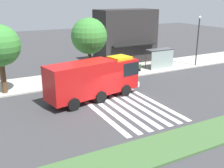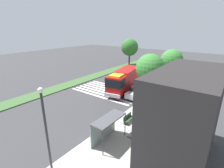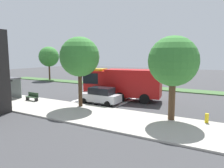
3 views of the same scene
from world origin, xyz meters
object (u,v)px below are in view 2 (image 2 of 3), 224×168
(fire_truck, at_px, (123,80))
(fire_hydrant, at_px, (171,80))
(median_tree_far_west, at_px, (130,47))
(bus_stop_shelter, at_px, (106,124))
(bench_near_shelter, at_px, (128,118))
(parked_car_west, at_px, (137,91))
(sidewalk_tree_west, at_px, (150,68))
(sidewalk_tree_far_west, at_px, (172,61))
(street_lamp, at_px, (46,126))

(fire_truck, height_order, fire_hydrant, fire_truck)
(fire_truck, bearing_deg, median_tree_far_west, -161.89)
(bus_stop_shelter, xyz_separation_m, median_tree_far_west, (-30.82, -15.99, 3.17))
(fire_truck, bearing_deg, bench_near_shelter, 25.87)
(parked_car_west, distance_m, sidewalk_tree_west, 4.76)
(parked_car_west, bearing_deg, sidewalk_tree_far_west, 165.20)
(sidewalk_tree_far_west, relative_size, fire_hydrant, 9.39)
(bench_near_shelter, distance_m, fire_hydrant, 18.03)
(fire_truck, distance_m, bus_stop_shelter, 13.45)
(street_lamp, bearing_deg, fire_hydrant, -179.79)
(bench_near_shelter, bearing_deg, sidewalk_tree_west, -174.62)
(street_lamp, relative_size, median_tree_far_west, 0.90)
(parked_car_west, distance_m, bus_stop_shelter, 11.70)
(parked_car_west, relative_size, sidewalk_tree_far_west, 0.68)
(sidewalk_tree_west, relative_size, median_tree_far_west, 0.94)
(bus_stop_shelter, distance_m, bench_near_shelter, 4.20)
(sidewalk_tree_west, bearing_deg, fire_truck, -107.99)
(bus_stop_shelter, bearing_deg, street_lamp, -11.09)
(parked_car_west, xyz_separation_m, bench_near_shelter, (7.32, 2.80, -0.33))
(bus_stop_shelter, xyz_separation_m, sidewalk_tree_west, (-10.36, -0.62, 3.15))
(fire_hydrant, bearing_deg, bus_stop_shelter, 2.92)
(fire_truck, height_order, sidewalk_tree_west, sidewalk_tree_west)
(parked_car_west, distance_m, bench_near_shelter, 7.84)
(fire_truck, height_order, median_tree_far_west, median_tree_far_west)
(street_lamp, relative_size, fire_hydrant, 9.40)
(bench_near_shelter, relative_size, sidewalk_tree_west, 0.23)
(bus_stop_shelter, distance_m, sidewalk_tree_far_west, 19.65)
(sidewalk_tree_west, height_order, median_tree_far_west, median_tree_far_west)
(parked_car_west, xyz_separation_m, sidewalk_tree_west, (0.95, 2.20, 4.11))
(bus_stop_shelter, bearing_deg, fire_truck, -153.96)
(bus_stop_shelter, xyz_separation_m, bench_near_shelter, (-4.00, -0.02, -1.30))
(sidewalk_tree_west, bearing_deg, sidewalk_tree_far_west, 180.00)
(fire_hydrant, bearing_deg, bench_near_shelter, 3.50)
(median_tree_far_west, bearing_deg, bench_near_shelter, 30.77)
(sidewalk_tree_far_west, height_order, fire_hydrant, sidewalk_tree_far_west)
(median_tree_far_west, bearing_deg, bus_stop_shelter, 27.42)
(fire_hydrant, bearing_deg, parked_car_west, -9.05)
(fire_truck, xyz_separation_m, bench_near_shelter, (8.08, 5.88, -1.45))
(sidewalk_tree_far_west, bearing_deg, street_lamp, -0.93)
(sidewalk_tree_far_west, bearing_deg, parked_car_west, -15.16)
(bench_near_shelter, height_order, median_tree_far_west, median_tree_far_west)
(median_tree_far_west, relative_size, fire_hydrant, 10.45)
(street_lamp, xyz_separation_m, fire_hydrant, (-27.20, -0.10, -3.51))
(bench_near_shelter, bearing_deg, bus_stop_shelter, 0.30)
(parked_car_west, relative_size, sidewalk_tree_west, 0.65)
(bench_near_shelter, relative_size, street_lamp, 0.24)
(street_lamp, relative_size, sidewalk_tree_west, 0.96)
(bus_stop_shelter, relative_size, street_lamp, 0.53)
(fire_truck, xyz_separation_m, sidewalk_tree_far_west, (-7.36, 5.28, 2.68))
(bus_stop_shelter, xyz_separation_m, fire_hydrant, (-21.99, -1.12, -1.40))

